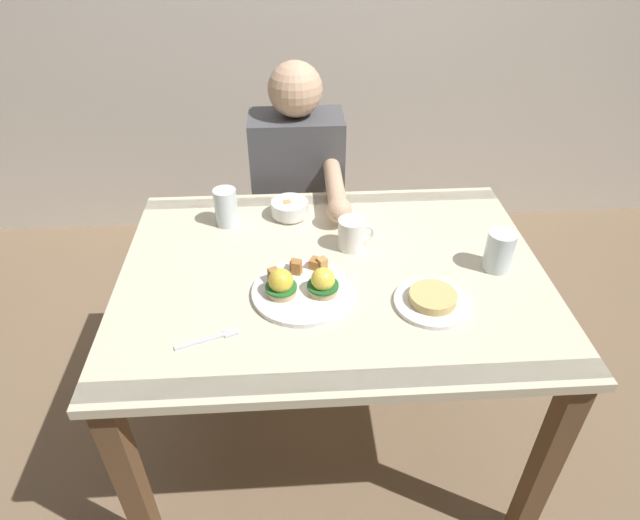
% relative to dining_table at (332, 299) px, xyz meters
% --- Properties ---
extents(ground_plane, '(6.00, 6.00, 0.00)m').
position_rel_dining_table_xyz_m(ground_plane, '(0.00, 0.00, -0.63)').
color(ground_plane, '#7F664C').
extents(dining_table, '(1.20, 0.90, 0.74)m').
position_rel_dining_table_xyz_m(dining_table, '(0.00, 0.00, 0.00)').
color(dining_table, beige).
rests_on(dining_table, ground_plane).
extents(eggs_benedict_plate, '(0.27, 0.27, 0.09)m').
position_rel_dining_table_xyz_m(eggs_benedict_plate, '(-0.09, -0.10, 0.13)').
color(eggs_benedict_plate, white).
rests_on(eggs_benedict_plate, dining_table).
extents(fruit_bowl, '(0.12, 0.12, 0.06)m').
position_rel_dining_table_xyz_m(fruit_bowl, '(-0.11, 0.30, 0.14)').
color(fruit_bowl, white).
rests_on(fruit_bowl, dining_table).
extents(coffee_mug, '(0.11, 0.08, 0.09)m').
position_rel_dining_table_xyz_m(coffee_mug, '(0.07, 0.11, 0.16)').
color(coffee_mug, white).
rests_on(coffee_mug, dining_table).
extents(fork, '(0.15, 0.07, 0.00)m').
position_rel_dining_table_xyz_m(fork, '(-0.32, -0.25, 0.11)').
color(fork, silver).
rests_on(fork, dining_table).
extents(water_glass_near, '(0.08, 0.08, 0.12)m').
position_rel_dining_table_xyz_m(water_glass_near, '(0.46, -0.01, 0.16)').
color(water_glass_near, silver).
rests_on(water_glass_near, dining_table).
extents(water_glass_far, '(0.07, 0.07, 0.12)m').
position_rel_dining_table_xyz_m(water_glass_far, '(-0.32, 0.27, 0.16)').
color(water_glass_far, silver).
rests_on(water_glass_far, dining_table).
extents(side_plate, '(0.20, 0.20, 0.04)m').
position_rel_dining_table_xyz_m(side_plate, '(0.25, -0.16, 0.12)').
color(side_plate, white).
rests_on(side_plate, dining_table).
extents(diner_person, '(0.34, 0.54, 1.14)m').
position_rel_dining_table_xyz_m(diner_person, '(-0.08, 0.60, 0.02)').
color(diner_person, '#33333D').
rests_on(diner_person, ground_plane).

